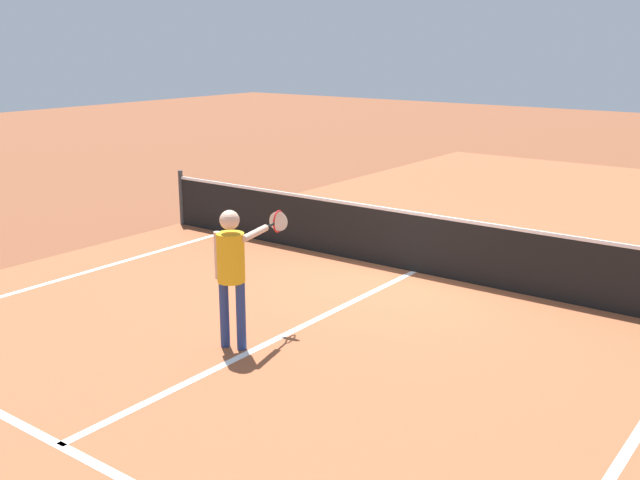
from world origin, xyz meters
name	(u,v)px	position (x,y,z in m)	size (l,w,h in m)	color
ground_plane	(414,272)	(0.00, 0.00, 0.00)	(60.00, 60.00, 0.00)	brown
court_surface_inbounds	(414,272)	(0.00, 0.00, 0.00)	(10.62, 24.40, 0.00)	#9E5433
line_service_near	(59,445)	(0.00, -6.40, 0.00)	(8.22, 0.10, 0.01)	white
line_center_service	(285,335)	(0.00, -3.20, 0.00)	(0.10, 6.40, 0.01)	white
net	(415,241)	(0.00, 0.00, 0.49)	(10.54, 0.09, 1.07)	#33383D
player_near	(233,263)	(-0.25, -3.84, 1.03)	(0.41, 1.22, 1.66)	navy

